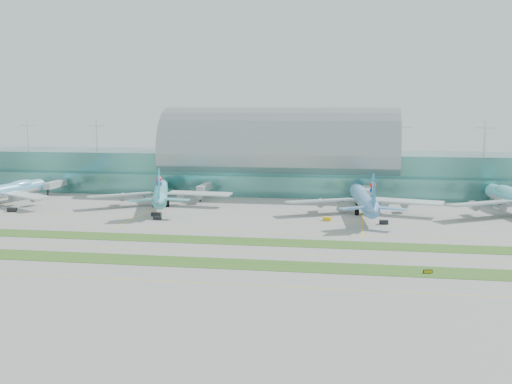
% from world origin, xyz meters
% --- Properties ---
extents(ground, '(700.00, 700.00, 0.00)m').
position_xyz_m(ground, '(0.00, 0.00, 0.00)').
color(ground, gray).
rests_on(ground, ground).
extents(terminal, '(340.00, 69.10, 36.00)m').
position_xyz_m(terminal, '(0.01, 128.79, 14.23)').
color(terminal, '#3D7A75').
rests_on(terminal, ground).
extents(grass_strip_near, '(420.00, 12.00, 0.08)m').
position_xyz_m(grass_strip_near, '(0.00, -28.00, 0.04)').
color(grass_strip_near, '#2D591E').
rests_on(grass_strip_near, ground).
extents(grass_strip_far, '(420.00, 12.00, 0.08)m').
position_xyz_m(grass_strip_far, '(0.00, 2.00, 0.04)').
color(grass_strip_far, '#2D591E').
rests_on(grass_strip_far, ground).
extents(taxiline_a, '(420.00, 0.35, 0.01)m').
position_xyz_m(taxiline_a, '(0.00, -48.00, 0.01)').
color(taxiline_a, yellow).
rests_on(taxiline_a, ground).
extents(taxiline_b, '(420.00, 0.35, 0.01)m').
position_xyz_m(taxiline_b, '(0.00, -14.00, 0.01)').
color(taxiline_b, yellow).
rests_on(taxiline_b, ground).
extents(taxiline_c, '(420.00, 0.35, 0.01)m').
position_xyz_m(taxiline_c, '(0.00, 18.00, 0.01)').
color(taxiline_c, yellow).
rests_on(taxiline_c, ground).
extents(taxiline_d, '(420.00, 0.35, 0.01)m').
position_xyz_m(taxiline_d, '(0.00, 40.00, 0.01)').
color(taxiline_d, yellow).
rests_on(taxiline_d, ground).
extents(airliner_b, '(59.70, 69.22, 19.51)m').
position_xyz_m(airliner_b, '(-44.97, 70.42, 6.02)').
color(airliner_b, '#5DC0CE').
rests_on(airliner_b, ground).
extents(airliner_c, '(62.99, 71.90, 19.79)m').
position_xyz_m(airliner_c, '(42.55, 63.96, 6.10)').
color(airliner_c, '#649EDD').
rests_on(airliner_c, ground).
extents(gse_b, '(3.73, 2.34, 1.66)m').
position_xyz_m(gse_b, '(-100.44, 43.87, 0.83)').
color(gse_b, black).
rests_on(gse_b, ground).
extents(gse_c, '(3.35, 2.47, 1.31)m').
position_xyz_m(gse_c, '(-35.10, 35.68, 0.65)').
color(gse_c, black).
rests_on(gse_c, ground).
extents(gse_d, '(3.92, 1.98, 1.44)m').
position_xyz_m(gse_d, '(-38.11, 43.50, 0.72)').
color(gse_d, black).
rests_on(gse_d, ground).
extents(gse_e, '(3.45, 2.56, 1.34)m').
position_xyz_m(gse_e, '(29.27, 44.86, 0.67)').
color(gse_e, yellow).
rests_on(gse_e, ground).
extents(gse_f, '(3.34, 2.19, 1.52)m').
position_xyz_m(gse_f, '(50.30, 40.94, 0.76)').
color(gse_f, black).
rests_on(gse_f, ground).
extents(taxiway_sign_east, '(2.42, 0.73, 1.02)m').
position_xyz_m(taxiway_sign_east, '(59.74, -29.43, 0.51)').
color(taxiway_sign_east, black).
rests_on(taxiway_sign_east, ground).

